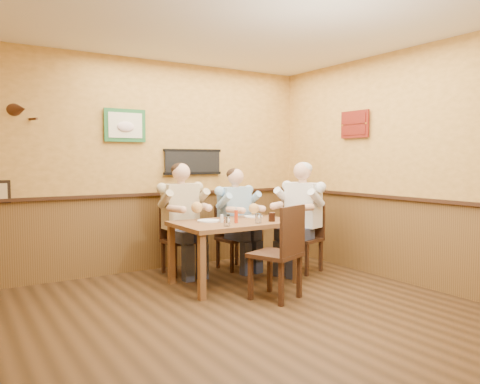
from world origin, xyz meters
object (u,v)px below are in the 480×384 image
at_px(chair_right_end, 303,238).
at_px(hot_sauce_bottle, 236,216).
at_px(chair_back_left, 181,239).
at_px(pepper_shaker, 228,218).
at_px(diner_blue_polo, 234,224).
at_px(water_glass_left, 227,221).
at_px(salt_shaker, 222,219).
at_px(chair_back_right, 234,237).
at_px(water_glass_mid, 258,218).
at_px(dining_table, 234,229).
at_px(chair_near_side, 275,252).
at_px(diner_tan_shirt, 181,224).
at_px(cola_tumbler, 272,217).
at_px(diner_white_elder, 303,223).

bearing_deg(chair_right_end, hot_sauce_bottle, -99.20).
relative_size(chair_back_left, pepper_shaker, 9.32).
distance_m(diner_blue_polo, water_glass_left, 1.18).
xyz_separation_m(chair_back_left, salt_shaker, (0.15, -0.80, 0.34)).
relative_size(chair_back_right, water_glass_mid, 7.61).
distance_m(dining_table, chair_near_side, 0.77).
relative_size(diner_blue_polo, hot_sauce_bottle, 7.31).
relative_size(dining_table, diner_tan_shirt, 1.08).
distance_m(diner_blue_polo, cola_tumbler, 0.91).
relative_size(water_glass_left, pepper_shaker, 1.12).
xyz_separation_m(chair_right_end, chair_near_side, (-1.03, -0.78, 0.05)).
relative_size(dining_table, hot_sauce_bottle, 8.35).
bearing_deg(chair_back_right, chair_right_end, -48.14).
bearing_deg(water_glass_mid, chair_back_right, 75.23).
relative_size(chair_back_right, chair_right_end, 0.94).
distance_m(cola_tumbler, salt_shaker, 0.60).
bearing_deg(chair_near_side, diner_blue_polo, -125.69).
relative_size(dining_table, salt_shaker, 14.92).
height_order(diner_white_elder, pepper_shaker, diner_white_elder).
relative_size(water_glass_left, water_glass_mid, 0.96).
relative_size(dining_table, chair_right_end, 1.54).
bearing_deg(diner_white_elder, cola_tumbler, -86.45).
height_order(diner_tan_shirt, pepper_shaker, diner_tan_shirt).
height_order(chair_back_left, water_glass_left, chair_back_left).
bearing_deg(water_glass_left, chair_right_end, 13.26).
distance_m(dining_table, diner_tan_shirt, 0.85).
bearing_deg(water_glass_mid, diner_tan_shirt, 114.98).
height_order(diner_tan_shirt, salt_shaker, diner_tan_shirt).
height_order(chair_back_left, chair_near_side, chair_near_side).
distance_m(hot_sauce_bottle, pepper_shaker, 0.11).
relative_size(water_glass_mid, hot_sauce_bottle, 0.67).
height_order(water_glass_left, cola_tumbler, water_glass_left).
bearing_deg(chair_right_end, cola_tumbler, -86.45).
distance_m(water_glass_left, cola_tumbler, 0.65).
bearing_deg(chair_back_right, dining_table, -127.04).
bearing_deg(diner_tan_shirt, hot_sauce_bottle, -75.05).
bearing_deg(diner_blue_polo, dining_table, -127.04).
height_order(chair_back_right, chair_right_end, chair_right_end).
xyz_separation_m(chair_back_left, water_glass_left, (0.06, -1.08, 0.35)).
xyz_separation_m(water_glass_left, hot_sauce_bottle, (0.22, 0.16, 0.03)).
bearing_deg(chair_near_side, chair_right_end, -164.62).
relative_size(chair_back_right, pepper_shaker, 8.85).
bearing_deg(pepper_shaker, diner_white_elder, 3.63).
bearing_deg(chair_back_left, salt_shaker, -81.07).
distance_m(chair_right_end, water_glass_mid, 1.03).
bearing_deg(pepper_shaker, chair_back_right, 53.76).
bearing_deg(chair_back_right, chair_near_side, -109.44).
bearing_deg(chair_back_right, water_glass_mid, -110.11).
height_order(dining_table, chair_back_left, chair_back_left).
bearing_deg(pepper_shaker, chair_back_left, 104.92).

